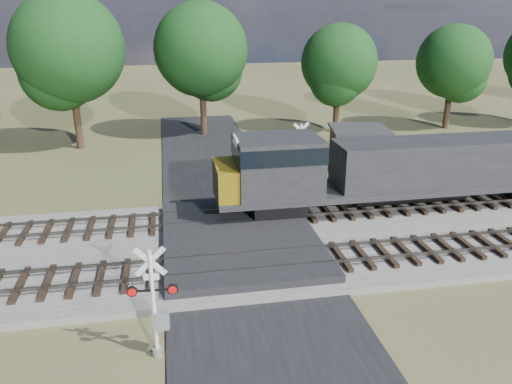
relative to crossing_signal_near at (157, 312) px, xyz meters
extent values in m
plane|color=#464D29|center=(3.69, 6.69, -1.61)|extent=(160.00, 160.00, 0.00)
cube|color=gray|center=(13.69, 7.19, -1.46)|extent=(140.00, 10.00, 0.30)
cube|color=black|center=(3.69, 6.69, -1.57)|extent=(7.00, 60.00, 0.08)
cube|color=#262628|center=(3.69, 7.19, -1.29)|extent=(7.00, 9.00, 0.62)
cube|color=black|center=(5.69, 4.69, -1.22)|extent=(44.00, 2.60, 0.18)
cube|color=#514E45|center=(13.69, 3.97, -1.05)|extent=(140.00, 0.08, 0.15)
cube|color=#514E45|center=(13.69, 5.41, -1.05)|extent=(140.00, 0.08, 0.15)
cube|color=black|center=(5.69, 9.69, -1.22)|extent=(44.00, 2.60, 0.18)
cube|color=#514E45|center=(13.69, 8.97, -1.05)|extent=(140.00, 0.08, 0.15)
cube|color=#514E45|center=(13.69, 10.41, -1.05)|extent=(140.00, 0.08, 0.15)
cylinder|color=silver|center=(-0.08, 0.01, 0.27)|extent=(0.13, 0.13, 3.75)
cylinder|color=#919496|center=(-0.08, 0.01, -1.47)|extent=(0.34, 0.34, 0.28)
cube|color=silver|center=(-0.08, 0.01, 1.77)|extent=(0.98, 0.10, 0.98)
cube|color=silver|center=(-0.08, 0.01, 1.77)|extent=(0.98, 0.10, 0.98)
cube|color=silver|center=(-0.08, 0.01, 1.25)|extent=(0.47, 0.06, 0.21)
cube|color=black|center=(-0.08, 0.01, 0.78)|extent=(1.50, 0.16, 0.06)
cylinder|color=red|center=(-0.69, 0.05, 0.78)|extent=(0.34, 0.12, 0.34)
cylinder|color=red|center=(0.53, -0.04, 0.78)|extent=(0.34, 0.12, 0.34)
cube|color=#919496|center=(0.15, -0.01, -0.30)|extent=(0.44, 0.31, 0.61)
cylinder|color=silver|center=(8.50, 14.53, 0.38)|extent=(0.14, 0.14, 3.98)
cylinder|color=#919496|center=(8.50, 14.53, -1.46)|extent=(0.36, 0.36, 0.30)
cube|color=silver|center=(8.50, 14.53, 1.98)|extent=(1.03, 0.21, 1.04)
cube|color=silver|center=(8.50, 14.53, 1.98)|extent=(1.03, 0.21, 1.04)
cube|color=silver|center=(8.50, 14.53, 1.43)|extent=(0.50, 0.11, 0.22)
cube|color=black|center=(8.50, 14.53, 0.93)|extent=(1.58, 0.31, 0.06)
cylinder|color=red|center=(9.14, 14.63, 0.93)|extent=(0.37, 0.16, 0.36)
cylinder|color=red|center=(7.86, 14.43, 0.93)|extent=(0.37, 0.16, 0.36)
cube|color=#919496|center=(8.26, 14.49, -0.21)|extent=(0.49, 0.37, 0.65)
cube|color=#4F3522|center=(13.74, 18.33, -0.37)|extent=(4.11, 4.11, 2.48)
cube|color=#2D2D30|center=(13.74, 18.33, 0.96)|extent=(4.52, 4.52, 0.18)
cylinder|color=black|center=(-6.14, 26.55, 1.32)|extent=(0.56, 0.56, 5.87)
sphere|color=#123B16|center=(-6.14, 26.55, 6.02)|extent=(8.21, 8.21, 8.21)
cylinder|color=black|center=(3.83, 29.12, 1.15)|extent=(0.56, 0.56, 5.52)
sphere|color=#123B16|center=(3.83, 29.12, 5.57)|extent=(7.73, 7.73, 7.73)
cylinder|color=black|center=(15.51, 28.29, 0.72)|extent=(0.56, 0.56, 4.65)
sphere|color=#123B16|center=(15.51, 28.29, 4.43)|extent=(6.51, 6.51, 6.51)
cylinder|color=black|center=(25.89, 27.75, 0.69)|extent=(0.56, 0.56, 4.59)
sphere|color=#123B16|center=(25.89, 27.75, 4.36)|extent=(6.43, 6.43, 6.43)
camera|label=1|loc=(0.66, -13.51, 8.87)|focal=35.00mm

